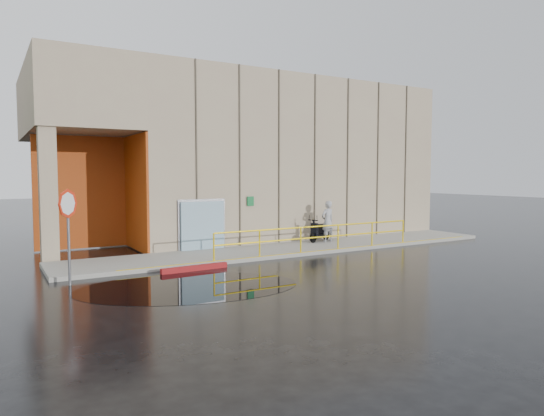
{
  "coord_description": "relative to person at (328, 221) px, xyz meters",
  "views": [
    {
      "loc": [
        -7.55,
        -12.91,
        3.29
      ],
      "look_at": [
        1.86,
        3.0,
        2.0
      ],
      "focal_mm": 32.0,
      "sensor_mm": 36.0,
      "label": 1
    }
  ],
  "objects": [
    {
      "name": "sidewalk",
      "position": [
        -2.1,
        -0.58,
        -1.03
      ],
      "size": [
        20.0,
        3.0,
        0.15
      ],
      "primitive_type": "cube",
      "color": "gray",
      "rests_on": "ground"
    },
    {
      "name": "puddle",
      "position": [
        -8.65,
        -4.76,
        -1.1
      ],
      "size": [
        7.32,
        5.63,
        0.01
      ],
      "primitive_type": "cube",
      "rotation": [
        0.0,
        0.0,
        -0.29
      ],
      "color": "black",
      "rests_on": "ground"
    },
    {
      "name": "guardrail",
      "position": [
        -1.85,
        -1.93,
        -0.42
      ],
      "size": [
        9.56,
        0.06,
        1.03
      ],
      "color": "yellow",
      "rests_on": "sidewalk"
    },
    {
      "name": "red_curb",
      "position": [
        -7.6,
        -2.58,
        -1.01
      ],
      "size": [
        2.41,
        0.28,
        0.18
      ],
      "primitive_type": "cube",
      "rotation": [
        0.0,
        0.0,
        0.04
      ],
      "color": "maroon",
      "rests_on": "ground"
    },
    {
      "name": "scooter",
      "position": [
        -0.2,
        0.3,
        -0.22
      ],
      "size": [
        1.68,
        1.12,
        1.27
      ],
      "rotation": [
        0.0,
        0.0,
        0.4
      ],
      "color": "black",
      "rests_on": "sidewalk"
    },
    {
      "name": "ground",
      "position": [
        -6.1,
        -5.08,
        -1.1
      ],
      "size": [
        120.0,
        120.0,
        0.0
      ],
      "primitive_type": "plane",
      "color": "black",
      "rests_on": "ground"
    },
    {
      "name": "building",
      "position": [
        -1.0,
        5.9,
        3.1
      ],
      "size": [
        20.0,
        10.17,
        8.0
      ],
      "color": "tan",
      "rests_on": "ground"
    },
    {
      "name": "person",
      "position": [
        0.0,
        0.0,
        0.0
      ],
      "size": [
        0.75,
        0.54,
        1.91
      ],
      "primitive_type": "imported",
      "rotation": [
        0.0,
        0.0,
        3.27
      ],
      "color": "#A0A1A5",
      "rests_on": "sidewalk"
    },
    {
      "name": "stop_sign",
      "position": [
        -11.6,
        -2.78,
        0.96
      ],
      "size": [
        0.62,
        0.66,
        2.86
      ],
      "rotation": [
        0.0,
        0.0,
        0.43
      ],
      "color": "slate",
      "rests_on": "ground"
    }
  ]
}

